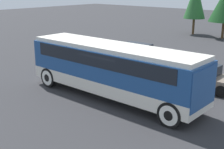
# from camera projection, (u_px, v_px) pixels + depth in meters

# --- Properties ---
(ground_plane) EXTENTS (120.00, 120.00, 0.00)m
(ground_plane) POSITION_uv_depth(u_px,v_px,m) (112.00, 98.00, 17.06)
(ground_plane) COLOR #2D2D30
(tour_bus) EXTENTS (10.48, 2.50, 2.94)m
(tour_bus) POSITION_uv_depth(u_px,v_px,m) (113.00, 66.00, 16.50)
(tour_bus) COLOR silver
(tour_bus) RESTS_ON ground_plane
(parked_car_near) EXTENTS (4.08, 1.79, 1.43)m
(parked_car_near) POSITION_uv_depth(u_px,v_px,m) (201.00, 76.00, 18.49)
(parked_car_near) COLOR #7A6B5B
(parked_car_near) RESTS_ON ground_plane
(parked_car_mid) EXTENTS (4.27, 1.86, 1.34)m
(parked_car_mid) POSITION_uv_depth(u_px,v_px,m) (137.00, 52.00, 25.31)
(parked_car_mid) COLOR #BCBCC1
(parked_car_mid) RESTS_ON ground_plane
(tree_left) EXTENTS (2.59, 2.59, 6.32)m
(tree_left) POSITION_uv_depth(u_px,v_px,m) (195.00, 0.00, 37.46)
(tree_left) COLOR brown
(tree_left) RESTS_ON ground_plane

